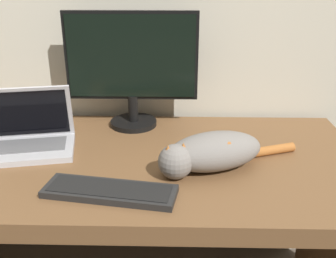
# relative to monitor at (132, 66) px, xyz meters

# --- Properties ---
(desk) EXTENTS (1.68, 0.79, 0.73)m
(desk) POSITION_rel_monitor_xyz_m (-0.02, -0.29, -0.39)
(desk) COLOR brown
(desk) RESTS_ON ground_plane
(monitor) EXTENTS (0.52, 0.19, 0.46)m
(monitor) POSITION_rel_monitor_xyz_m (0.00, 0.00, 0.00)
(monitor) COLOR black
(monitor) RESTS_ON desk
(laptop) EXTENTS (0.35, 0.28, 0.23)m
(laptop) POSITION_rel_monitor_xyz_m (-0.35, -0.25, -0.20)
(laptop) COLOR #B7B7BC
(laptop) RESTS_ON desk
(external_keyboard) EXTENTS (0.39, 0.18, 0.02)m
(external_keyboard) POSITION_rel_monitor_xyz_m (-0.01, -0.54, -0.23)
(external_keyboard) COLOR black
(external_keyboard) RESTS_ON desk
(cat) EXTENTS (0.47, 0.28, 0.12)m
(cat) POSITION_rel_monitor_xyz_m (0.29, -0.38, -0.18)
(cat) COLOR gray
(cat) RESTS_ON desk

